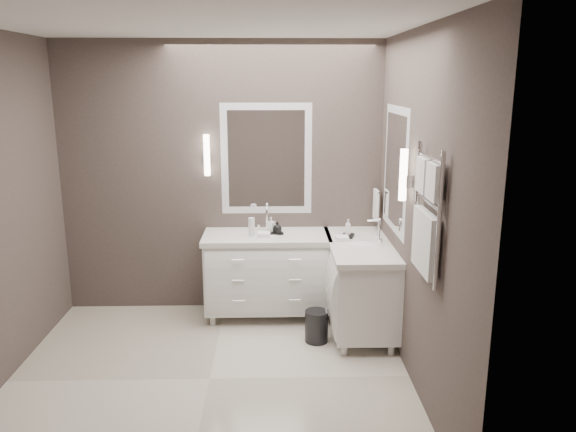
{
  "coord_description": "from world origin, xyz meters",
  "views": [
    {
      "loc": [
        0.52,
        -4.05,
        2.32
      ],
      "look_at": [
        0.64,
        0.7,
        1.16
      ],
      "focal_mm": 35.0,
      "sensor_mm": 36.0,
      "label": 1
    }
  ],
  "objects_px": {
    "vanity_back": "(267,270)",
    "waste_bin": "(316,326)",
    "vanity_right": "(360,280)",
    "towel_ladder": "(426,221)"
  },
  "relations": [
    {
      "from": "waste_bin",
      "to": "vanity_right",
      "type": "bearing_deg",
      "value": 31.64
    },
    {
      "from": "vanity_back",
      "to": "towel_ladder",
      "type": "relative_size",
      "value": 1.38
    },
    {
      "from": "vanity_back",
      "to": "waste_bin",
      "type": "relative_size",
      "value": 4.23
    },
    {
      "from": "vanity_right",
      "to": "towel_ladder",
      "type": "xyz_separation_m",
      "value": [
        0.23,
        -1.3,
        0.91
      ]
    },
    {
      "from": "vanity_right",
      "to": "waste_bin",
      "type": "distance_m",
      "value": 0.6
    },
    {
      "from": "vanity_right",
      "to": "towel_ladder",
      "type": "height_order",
      "value": "towel_ladder"
    },
    {
      "from": "vanity_back",
      "to": "waste_bin",
      "type": "height_order",
      "value": "vanity_back"
    },
    {
      "from": "vanity_back",
      "to": "towel_ladder",
      "type": "height_order",
      "value": "towel_ladder"
    },
    {
      "from": "vanity_back",
      "to": "waste_bin",
      "type": "bearing_deg",
      "value": -52.52
    },
    {
      "from": "vanity_back",
      "to": "vanity_right",
      "type": "distance_m",
      "value": 0.93
    }
  ]
}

